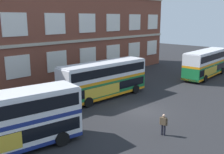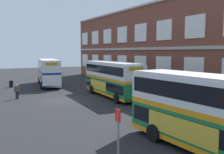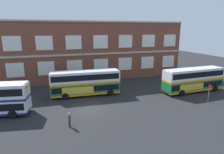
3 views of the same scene
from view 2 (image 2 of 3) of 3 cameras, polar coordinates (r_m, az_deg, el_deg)
The scene contains 8 objects.
ground_plane at distance 29.67m, azimuth -7.04°, elevation -4.73°, with size 120.00×120.00×0.00m, color #232326.
brick_terminal_building at distance 40.06m, azimuth 13.22°, elevation 6.39°, with size 53.62×8.19×12.20m.
double_decker_near at distance 41.78m, azimuth -13.69°, elevation 1.11°, with size 11.28×4.48×4.07m.
double_decker_middle at distance 30.53m, azimuth 0.03°, elevation -0.32°, with size 11.13×3.35×4.07m.
double_decker_far at distance 14.14m, azimuth 21.98°, elevation -7.63°, with size 11.10×3.20×4.07m.
waiting_passenger at distance 31.01m, azimuth -20.03°, elevation -2.83°, with size 0.32×0.64×1.70m.
bus_stand_flag at distance 12.08m, azimuth 1.34°, elevation -11.99°, with size 0.44×0.10×2.70m.
station_litter_bin at distance 41.43m, azimuth -21.15°, elevation -1.41°, with size 0.60×0.60×1.03m.
Camera 2 is at (27.17, -8.67, 5.28)m, focal length 41.90 mm.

